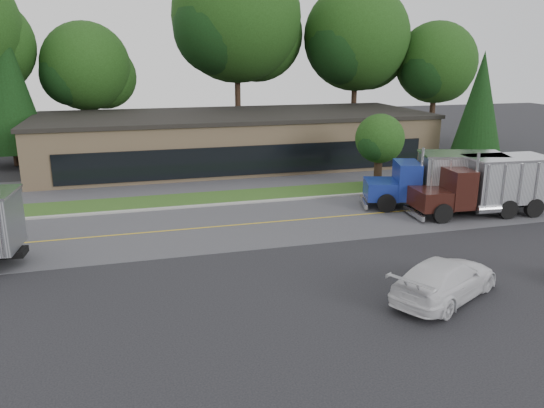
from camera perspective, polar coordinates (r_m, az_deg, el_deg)
The scene contains 17 objects.
ground at distance 21.45m, azimuth 4.93°, elevation -9.17°, with size 140.00×140.00×0.00m, color #2D2D31.
road at distance 29.47m, azimuth -1.12°, elevation -2.07°, with size 60.00×8.00×0.02m, color slate.
center_line at distance 29.47m, azimuth -1.12°, elevation -2.07°, with size 60.00×0.12×0.01m, color gold.
curb at distance 33.39m, azimuth -2.91°, elevation 0.05°, with size 60.00×0.30×0.12m, color #9E9E99.
grass_verge at distance 35.08m, azimuth -3.56°, elevation 0.82°, with size 60.00×3.40×0.03m, color #284D1A.
far_parking at distance 39.85m, azimuth -5.06°, elevation 2.60°, with size 60.00×7.00×0.02m, color slate.
strip_mall at distance 45.63m, azimuth -4.02°, elevation 6.86°, with size 32.00×12.00×4.00m, color tan.
tree_far_b at distance 52.40m, azimuth -19.22°, elevation 13.41°, with size 8.41×7.91×11.99m.
tree_far_c at distance 53.60m, azimuth -3.65°, elevation 18.80°, with size 13.08×12.31×18.65m.
tree_far_d at distance 56.29m, azimuth 9.16°, elevation 16.77°, with size 11.22×10.56×16.00m.
tree_far_e at distance 58.27m, azimuth 17.28°, elevation 13.95°, with size 8.67×8.16×12.36m.
evergreen_left at distance 49.09m, azimuth -26.70°, elevation 11.70°, with size 5.56×5.56×12.64m.
evergreen_right at distance 45.27m, azimuth 21.43°, elevation 9.77°, with size 4.12×4.12×9.36m.
tree_verge at distance 37.76m, azimuth 11.54°, elevation 6.67°, with size 3.61×3.39×5.14m.
dump_truck_blue at distance 33.64m, azimuth 17.78°, elevation 2.60°, with size 8.46×4.77×3.36m.
dump_truck_maroon at distance 33.18m, azimuth 22.27°, elevation 2.00°, with size 8.23×3.18×3.36m.
rally_car at distance 21.44m, azimuth 18.10°, elevation -7.67°, with size 2.19×5.38×1.56m, color silver.
Camera 1 is at (-6.92, -18.19, 9.01)m, focal length 35.00 mm.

